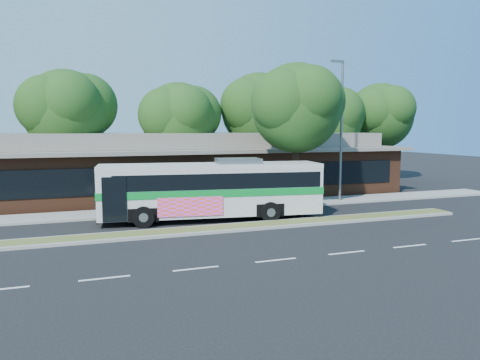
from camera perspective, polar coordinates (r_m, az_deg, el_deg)
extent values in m
plane|color=black|center=(21.80, -1.12, -6.36)|extent=(120.00, 120.00, 0.00)
cube|color=#4A5B26|center=(22.33, -1.62, -5.85)|extent=(26.00, 1.10, 0.15)
cube|color=gray|center=(27.80, -5.44, -3.51)|extent=(44.00, 2.60, 0.12)
cube|color=#522B19|center=(33.97, -8.31, 0.85)|extent=(32.00, 10.00, 3.20)
cube|color=slate|center=(33.86, -8.36, 3.75)|extent=(33.20, 11.20, 0.24)
cube|color=slate|center=(33.84, -8.37, 4.82)|extent=(30.00, 8.00, 1.00)
cube|color=black|center=(29.08, -6.26, 0.18)|extent=(30.00, 0.06, 1.60)
cylinder|color=slate|center=(30.91, 12.23, 5.63)|extent=(0.16, 0.16, 9.00)
cube|color=slate|center=(30.99, 11.79, 13.99)|extent=(0.90, 0.18, 0.14)
cylinder|color=black|center=(36.20, -20.23, 1.65)|extent=(0.44, 0.44, 4.20)
sphere|color=#1F3B13|center=(36.13, -20.47, 7.83)|extent=(6.00, 6.00, 6.00)
sphere|color=#1F3B13|center=(36.62, -18.36, 8.63)|extent=(4.68, 4.68, 4.68)
cylinder|color=black|center=(36.11, -7.42, 1.64)|extent=(0.44, 0.44, 3.78)
sphere|color=#1F3B13|center=(36.00, -7.50, 7.32)|extent=(5.60, 5.60, 5.60)
sphere|color=#1F3B13|center=(36.72, -5.72, 8.02)|extent=(4.37, 4.37, 4.37)
cylinder|color=black|center=(39.16, 2.29, 2.51)|extent=(0.44, 0.44, 4.41)
sphere|color=#1F3B13|center=(39.10, 2.32, 8.46)|extent=(6.20, 6.20, 6.20)
sphere|color=#1F3B13|center=(40.10, 3.93, 9.11)|extent=(4.84, 4.84, 4.84)
cylinder|color=black|center=(40.98, 10.61, 2.19)|extent=(0.44, 0.44, 3.86)
sphere|color=#1F3B13|center=(40.89, 10.72, 7.33)|extent=(5.80, 5.80, 5.80)
sphere|color=#1F3B13|center=(41.95, 11.97, 7.91)|extent=(4.52, 4.52, 4.52)
cylinder|color=black|center=(45.13, 16.53, 2.56)|extent=(0.44, 0.44, 4.12)
sphere|color=#1F3B13|center=(45.06, 16.68, 7.46)|extent=(6.00, 6.00, 6.00)
sphere|color=#1F3B13|center=(46.25, 17.72, 7.99)|extent=(4.68, 4.68, 4.68)
cube|color=beige|center=(24.40, -3.50, -1.11)|extent=(11.63, 3.93, 2.62)
cube|color=black|center=(24.38, -2.85, 0.13)|extent=(10.73, 3.86, 0.79)
cube|color=beige|center=(24.27, -3.52, 1.69)|extent=(11.65, 3.96, 0.25)
cube|color=#05812A|center=(24.41, -3.50, -1.30)|extent=(11.69, 4.00, 0.36)
cube|color=black|center=(24.15, -17.05, -0.70)|extent=(0.34, 2.12, 1.63)
cube|color=black|center=(25.84, 9.13, 0.61)|extent=(0.32, 1.98, 1.05)
cube|color=#F748ED|center=(23.11, -6.04, -3.26)|extent=(3.21, 0.48, 0.95)
cube|color=slate|center=(24.51, -0.23, 2.33)|extent=(2.47, 1.81, 0.29)
cylinder|color=black|center=(23.10, -11.69, -4.44)|extent=(1.08, 0.48, 1.05)
cylinder|color=black|center=(25.45, -11.77, -3.46)|extent=(1.08, 0.48, 1.05)
cylinder|color=black|center=(24.03, 3.71, -3.91)|extent=(1.08, 0.48, 1.05)
cylinder|color=black|center=(26.29, 2.27, -3.02)|extent=(1.08, 0.48, 1.05)
cylinder|color=black|center=(28.63, 6.78, 1.07)|extent=(0.44, 0.44, 4.38)
sphere|color=#1F3B13|center=(28.54, 6.88, 8.70)|extent=(5.38, 5.38, 5.38)
sphere|color=#1F3B13|center=(29.48, 8.65, 9.43)|extent=(4.19, 4.19, 4.19)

